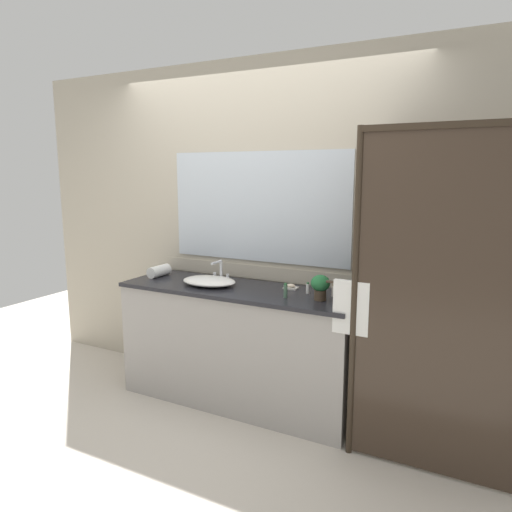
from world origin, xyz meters
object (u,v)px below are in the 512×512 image
Objects in this scene: amenity_bottle_lotion at (308,288)px; amenity_bottle_body_wash at (285,291)px; faucet at (220,274)px; amenity_bottle_conditioner at (334,291)px; potted_plant at (320,285)px; soap_dish at (291,287)px; rolled_towel_near_edge at (159,271)px; sink_basin at (209,281)px.

amenity_bottle_body_wash is (-0.09, -0.18, 0.01)m from amenity_bottle_lotion.
amenity_bottle_lotion is 0.20m from amenity_bottle_body_wash.
faucet is 0.95m from amenity_bottle_conditioner.
potted_plant reaches higher than soap_dish.
faucet is at bearing 11.06° from rolled_towel_near_edge.
soap_dish is 0.98× the size of amenity_bottle_body_wash.
potted_plant is at bearing -33.53° from soap_dish.
amenity_bottle_conditioner reaches higher than sink_basin.
amenity_bottle_conditioner is (0.35, -0.06, 0.03)m from soap_dish.
amenity_bottle_conditioner reaches higher than amenity_bottle_lotion.
faucet is 0.91m from potted_plant.
amenity_bottle_body_wash reaches higher than amenity_bottle_conditioner.
soap_dish is at bearing 6.09° from rolled_towel_near_edge.
faucet is (0.00, 0.16, 0.03)m from sink_basin.
soap_dish is 0.36m from amenity_bottle_conditioner.
faucet is at bearing 175.59° from amenity_bottle_lotion.
faucet is 1.00× the size of potted_plant.
soap_dish is at bearing 146.47° from potted_plant.
rolled_towel_near_edge is at bearing -168.94° from faucet.
potted_plant is at bearing -1.12° from sink_basin.
rolled_towel_near_edge is at bearing 173.61° from sink_basin.
rolled_towel_near_edge reaches higher than soap_dish.
potted_plant is at bearing 13.99° from amenity_bottle_body_wash.
amenity_bottle_body_wash reaches higher than amenity_bottle_lotion.
amenity_bottle_lotion is 0.19m from amenity_bottle_conditioner.
sink_basin is 0.90m from potted_plant.
amenity_bottle_body_wash reaches higher than soap_dish.
amenity_bottle_conditioner is at bearing 68.14° from potted_plant.
potted_plant is 1.67× the size of amenity_bottle_body_wash.
soap_dish is at bearing 169.61° from amenity_bottle_conditioner.
potted_plant reaches higher than sink_basin.
faucet is at bearing 177.16° from amenity_bottle_conditioner.
faucet reaches higher than sink_basin.
rolled_towel_near_edge is at bearing -177.83° from amenity_bottle_conditioner.
potted_plant reaches higher than amenity_bottle_lotion.
amenity_bottle_lotion is at bearing 1.98° from rolled_towel_near_edge.
potted_plant reaches higher than rolled_towel_near_edge.
amenity_bottle_conditioner is (0.95, -0.05, -0.02)m from faucet.
amenity_bottle_body_wash is (0.07, -0.25, 0.03)m from soap_dish.
amenity_bottle_conditioner is at bearing 6.91° from sink_basin.
rolled_towel_near_edge is (-1.28, -0.04, 0.01)m from amenity_bottle_lotion.
amenity_bottle_lotion is 0.40× the size of rolled_towel_near_edge.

